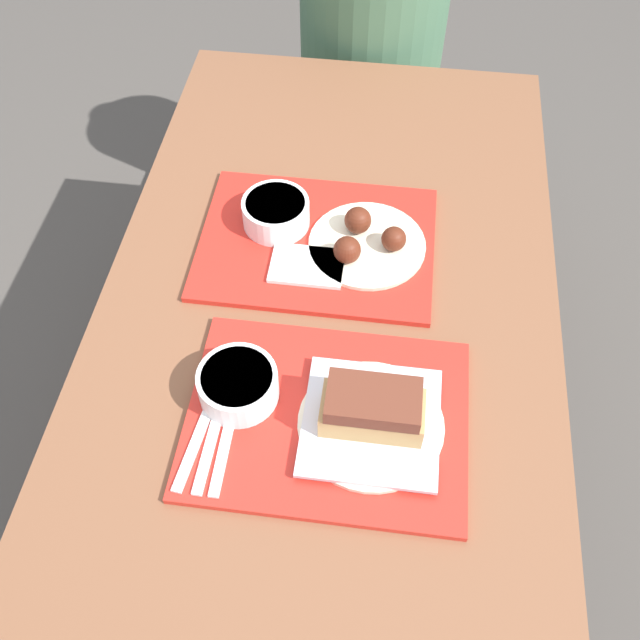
% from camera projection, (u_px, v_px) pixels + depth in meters
% --- Properties ---
extents(ground_plane, '(12.00, 12.00, 0.00)m').
position_uv_depth(ground_plane, '(323.00, 494.00, 1.80)').
color(ground_plane, '#4C4742').
extents(picnic_table, '(0.81, 1.56, 0.72)m').
position_uv_depth(picnic_table, '(324.00, 356.00, 1.30)').
color(picnic_table, brown).
rests_on(picnic_table, ground_plane).
extents(picnic_bench_far, '(0.77, 0.28, 0.44)m').
position_uv_depth(picnic_bench_far, '(366.00, 126.00, 2.10)').
color(picnic_bench_far, brown).
rests_on(picnic_bench_far, ground_plane).
extents(tray_near, '(0.43, 0.33, 0.01)m').
position_uv_depth(tray_near, '(327.00, 418.00, 1.11)').
color(tray_near, red).
rests_on(tray_near, picnic_table).
extents(tray_far, '(0.43, 0.33, 0.01)m').
position_uv_depth(tray_far, '(317.00, 243.00, 1.33)').
color(tray_far, red).
rests_on(tray_far, picnic_table).
extents(bowl_coleslaw_near, '(0.13, 0.13, 0.05)m').
position_uv_depth(bowl_coleslaw_near, '(238.00, 384.00, 1.10)').
color(bowl_coleslaw_near, white).
rests_on(bowl_coleslaw_near, tray_near).
extents(brisket_sandwich_plate, '(0.22, 0.22, 0.09)m').
position_uv_depth(brisket_sandwich_plate, '(372.00, 415.00, 1.07)').
color(brisket_sandwich_plate, beige).
rests_on(brisket_sandwich_plate, tray_near).
extents(plastic_fork_near, '(0.02, 0.17, 0.00)m').
position_uv_depth(plastic_fork_near, '(211.00, 442.00, 1.07)').
color(plastic_fork_near, white).
rests_on(plastic_fork_near, tray_near).
extents(plastic_knife_near, '(0.02, 0.17, 0.00)m').
position_uv_depth(plastic_knife_near, '(225.00, 444.00, 1.07)').
color(plastic_knife_near, white).
rests_on(plastic_knife_near, tray_near).
extents(plastic_spoon_near, '(0.04, 0.17, 0.00)m').
position_uv_depth(plastic_spoon_near, '(196.00, 441.00, 1.07)').
color(plastic_spoon_near, white).
rests_on(plastic_spoon_near, tray_near).
extents(condiment_packet, '(0.04, 0.03, 0.01)m').
position_uv_depth(condiment_packet, '(348.00, 376.00, 1.14)').
color(condiment_packet, '#A59E93').
rests_on(condiment_packet, tray_near).
extents(bowl_coleslaw_far, '(0.13, 0.13, 0.05)m').
position_uv_depth(bowl_coleslaw_far, '(276.00, 212.00, 1.33)').
color(bowl_coleslaw_far, white).
rests_on(bowl_coleslaw_far, tray_far).
extents(wings_plate_far, '(0.22, 0.22, 0.06)m').
position_uv_depth(wings_plate_far, '(366.00, 240.00, 1.30)').
color(wings_plate_far, beige).
rests_on(wings_plate_far, tray_far).
extents(napkin_far, '(0.13, 0.09, 0.01)m').
position_uv_depth(napkin_far, '(307.00, 266.00, 1.28)').
color(napkin_far, white).
rests_on(napkin_far, tray_far).
extents(person_seated_across, '(0.38, 0.38, 0.72)m').
position_uv_depth(person_seated_across, '(374.00, 7.00, 1.80)').
color(person_seated_across, '#477051').
rests_on(person_seated_across, picnic_bench_far).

